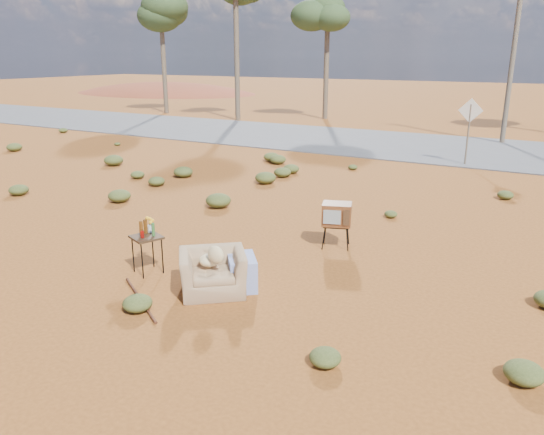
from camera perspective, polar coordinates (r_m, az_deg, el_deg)
The scene contains 12 objects.
ground at distance 8.46m, azimuth -5.15°, elevation -7.64°, with size 140.00×140.00×0.00m, color #93511D.
highway at distance 22.04m, azimuth 17.54°, elevation 7.17°, with size 140.00×7.00×0.04m, color #565659.
dirt_mound at distance 53.11m, azimuth -11.45°, elevation 13.00°, with size 26.00×18.00×2.00m, color brown.
armchair at distance 8.25m, azimuth -5.81°, elevation -5.25°, with size 1.26×1.31×0.87m.
tv_unit at distance 10.05m, azimuth 6.98°, elevation 0.29°, with size 0.65×0.58×0.87m.
side_table at distance 9.07m, azimuth -13.30°, elevation -1.74°, with size 0.59×0.59×0.92m.
rusty_bar at distance 8.29m, azimuth -13.99°, elevation -8.50°, with size 0.04×0.04×1.68m, color #4F2415.
road_sign at distance 18.64m, azimuth 20.48°, elevation 9.82°, with size 0.78×0.06×2.19m.
eucalyptus_far_left at distance 34.63m, azimuth -11.87°, elevation 20.78°, with size 3.20×3.20×7.10m.
eucalyptus_near_left at distance 30.96m, azimuth 6.02°, elevation 20.60°, with size 3.20×3.20×6.60m.
utility_pole_center at distance 23.93m, azimuth 24.70°, elevation 17.13°, with size 1.40×0.20×8.00m.
scrub_patch at distance 12.39m, azimuth 3.17°, elevation 1.20°, with size 17.49×8.07×0.33m.
Camera 1 is at (4.40, -6.30, 3.54)m, focal length 35.00 mm.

